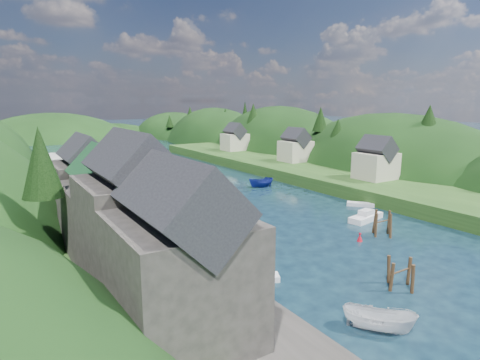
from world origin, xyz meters
TOP-DOWN VIEW (x-y plane):
  - ground at (0.00, 50.00)m, footprint 600.00×600.00m
  - hillside_right at (45.00, 75.00)m, footprint 36.00×245.56m
  - far_hills at (1.22, 174.01)m, footprint 103.00×68.00m
  - hill_trees at (0.70, 64.18)m, footprint 91.12×147.28m
  - quay_left at (-24.00, 20.00)m, footprint 12.00×110.00m
  - terrace_left_grass at (-31.00, 20.00)m, footprint 12.00×110.00m
  - quayside_buildings at (-26.00, 6.39)m, footprint 8.00×35.84m
  - boat_sheds at (-26.00, 39.00)m, footprint 7.00×21.00m
  - terrace_right at (25.00, 40.00)m, footprint 16.00×120.00m
  - right_bank_cottages at (28.00, 48.33)m, footprint 9.00×59.24m
  - piling_cluster_near at (-4.42, -6.68)m, footprint 3.05×2.86m
  - piling_cluster_far at (6.49, 3.97)m, footprint 2.99×2.81m
  - channel_buoy_near at (2.37, 4.00)m, footprint 0.70×0.70m
  - channel_buoy_far at (-2.09, 24.41)m, footprint 0.70×0.70m
  - moored_boats at (-0.59, 28.54)m, footprint 34.80×89.95m

SIDE VIEW (x-z plane):
  - far_hills at x=1.22m, z-range -32.80..11.20m
  - hillside_right at x=45.00m, z-range -31.41..16.59m
  - ground at x=0.00m, z-range 0.00..0.00m
  - channel_buoy_near at x=2.37m, z-range -0.07..1.03m
  - channel_buoy_far at x=-2.09m, z-range -0.07..1.03m
  - moored_boats at x=-0.59m, z-range -0.45..1.69m
  - quay_left at x=-24.00m, z-range 0.00..2.00m
  - piling_cluster_near at x=-4.42m, z-range -0.57..2.80m
  - terrace_right at x=25.00m, z-range 0.00..2.40m
  - terrace_left_grass at x=-31.00m, z-range 0.00..2.50m
  - piling_cluster_far at x=6.49m, z-range -0.57..3.22m
  - boat_sheds at x=-26.00m, z-range 1.52..9.02m
  - right_bank_cottages at x=28.00m, z-range 1.64..10.05m
  - quayside_buildings at x=-26.00m, z-range 0.64..13.54m
  - hill_trees at x=0.70m, z-range 5.22..17.06m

